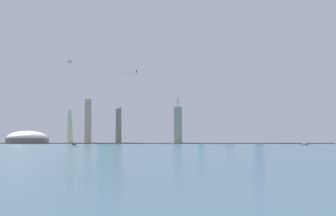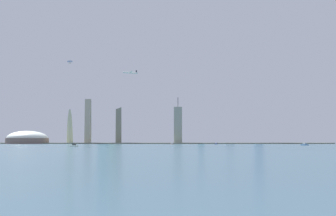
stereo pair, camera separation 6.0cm
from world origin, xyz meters
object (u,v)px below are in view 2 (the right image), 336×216
at_px(skyscraper_1, 178,125).
at_px(boat_2, 216,144).
at_px(airplane, 130,73).
at_px(boat_1, 74,145).
at_px(skyscraper_7, 257,117).
at_px(observation_tower, 71,87).
at_px(skyscraper_4, 88,121).
at_px(skyscraper_3, 113,118).
at_px(boat_0, 305,144).
at_px(boat_4, 172,144).
at_px(skyscraper_2, 119,119).
at_px(skyscraper_5, 201,130).
at_px(stadium_dome, 27,139).
at_px(skyscraper_0, 229,131).
at_px(skyscraper_6, 104,109).

distance_m(skyscraper_1, boat_2, 157.48).
relative_size(skyscraper_1, airplane, 3.41).
bearing_deg(airplane, boat_1, 63.78).
bearing_deg(skyscraper_7, observation_tower, -176.95).
bearing_deg(skyscraper_4, skyscraper_3, 63.97).
xyz_separation_m(boat_0, boat_1, (-366.32, -149.32, 0.24)).
distance_m(skyscraper_3, boat_2, 340.75).
bearing_deg(skyscraper_3, boat_4, -58.48).
bearing_deg(boat_4, skyscraper_2, 0.19).
bearing_deg(skyscraper_1, skyscraper_2, 177.81).
bearing_deg(skyscraper_5, stadium_dome, -169.80).
xyz_separation_m(skyscraper_0, boat_0, (89.68, -332.69, -30.40)).
bearing_deg(skyscraper_0, skyscraper_6, 179.30).
relative_size(skyscraper_7, boat_2, 20.46).
bearing_deg(stadium_dome, skyscraper_2, 6.42).
xyz_separation_m(skyscraper_1, boat_0, (222.10, -278.14, -43.51)).
bearing_deg(skyscraper_0, skyscraper_3, 173.99).
xyz_separation_m(skyscraper_5, airplane, (-167.92, -136.87, 127.29)).
bearing_deg(observation_tower, skyscraper_4, -11.40).
bearing_deg(boat_1, boat_2, 80.87).
distance_m(skyscraper_6, boat_2, 344.32).
distance_m(skyscraper_7, boat_4, 303.30).
xyz_separation_m(skyscraper_4, skyscraper_5, (279.69, 63.54, -19.04)).
distance_m(skyscraper_1, skyscraper_2, 147.43).
distance_m(skyscraper_2, boat_4, 236.39).
bearing_deg(skyscraper_7, skyscraper_6, 175.57).
xyz_separation_m(stadium_dome, airplane, (256.57, -60.53, 151.18)).
bearing_deg(airplane, skyscraper_2, -86.50).
distance_m(skyscraper_3, skyscraper_5, 238.10).
height_order(skyscraper_7, boat_1, skyscraper_7).
distance_m(skyscraper_3, skyscraper_6, 41.00).
bearing_deg(boat_0, boat_2, 14.82).
height_order(skyscraper_3, boat_2, skyscraper_3).
bearing_deg(skyscraper_5, skyscraper_4, -167.20).
distance_m(observation_tower, skyscraper_3, 145.20).
bearing_deg(airplane, observation_tower, -47.97).
height_order(skyscraper_0, skyscraper_1, skyscraper_1).
distance_m(stadium_dome, boat_1, 464.52).
height_order(skyscraper_1, boat_4, skyscraper_1).
relative_size(skyscraper_1, boat_2, 15.07).
height_order(skyscraper_3, boat_0, skyscraper_3).
bearing_deg(skyscraper_5, skyscraper_6, 179.72).
distance_m(skyscraper_1, skyscraper_3, 196.58).
bearing_deg(observation_tower, skyscraper_0, 7.33).
xyz_separation_m(skyscraper_1, boat_2, (81.89, -127.30, -43.47)).
bearing_deg(skyscraper_2, stadium_dome, -173.58).
bearing_deg(boat_4, boat_2, -96.88).
xyz_separation_m(skyscraper_4, airplane, (111.77, -73.33, 108.25)).
height_order(skyscraper_7, airplane, airplane).
bearing_deg(boat_1, observation_tower, 133.79).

